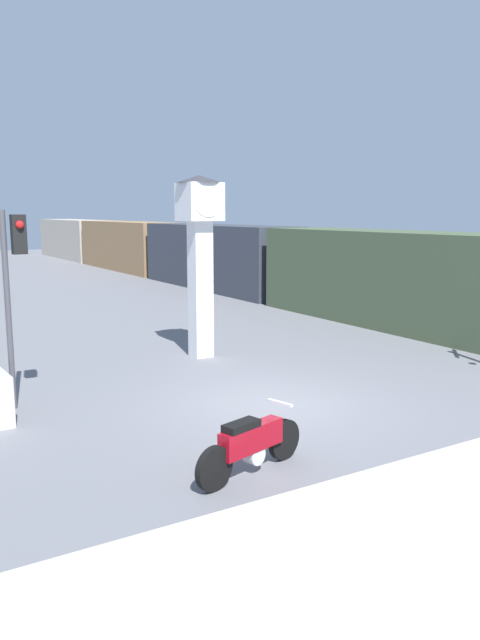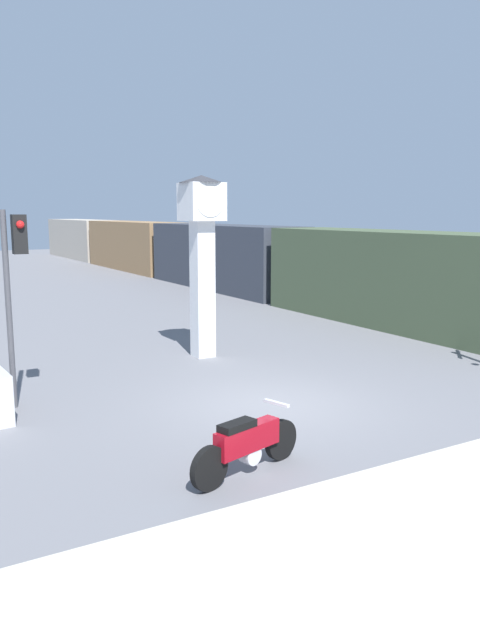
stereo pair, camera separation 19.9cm
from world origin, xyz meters
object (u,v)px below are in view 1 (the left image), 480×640
Objects in this scene: traffic_light at (13,273)px; freight_train at (166,250)px; motorcycle at (251,444)px; clock_tower at (200,239)px.

freight_train is at bearing 58.76° from traffic_light.
motorcycle is at bearing -66.65° from traffic_light.
freight_train is (11.50, 28.21, 1.21)m from motorcycle.
traffic_light is (-2.33, 5.41, 2.35)m from motorcycle.
freight_train is at bearing 51.98° from motorcycle.
motorcycle is 30.49m from freight_train.
clock_tower is 5.91m from traffic_light.
motorcycle is at bearing -112.17° from freight_train.
freight_train is 26.70m from traffic_light.
clock_tower is 1.23× the size of traffic_light.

